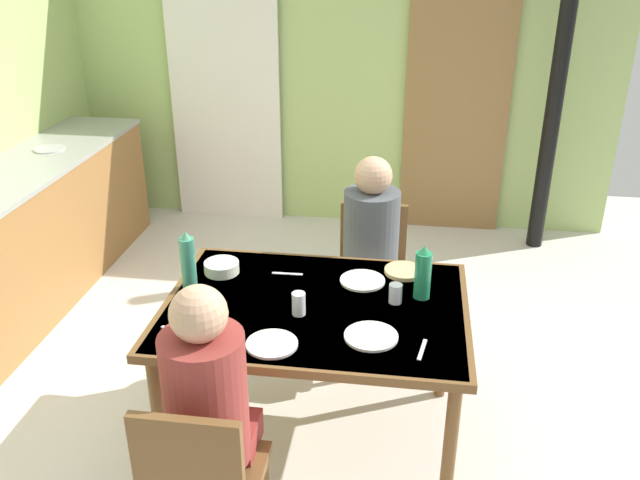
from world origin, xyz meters
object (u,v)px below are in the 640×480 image
Objects in this scene: person_far_diner at (371,236)px; water_bottle_green_far at (423,274)px; person_near_diner at (207,394)px; water_bottle_green_near at (188,262)px; dining_table at (315,318)px; chair_far_diner at (371,271)px; kitchen_counter at (34,230)px; serving_bowl_center at (222,267)px.

water_bottle_green_far is (0.27, -0.57, 0.09)m from person_far_diner.
water_bottle_green_near is (-0.32, 0.78, 0.11)m from person_near_diner.
dining_table is 0.77m from person_near_diner.
chair_far_diner is 1.66m from person_near_diner.
water_bottle_green_far is at bearing 16.34° from dining_table.
dining_table is at bearing 77.04° from chair_far_diner.
kitchen_counter is at bearing -12.18° from person_far_diner.
kitchen_counter is 3.16× the size of person_far_diner.
kitchen_counter is at bearing 133.08° from person_near_diner.
person_far_diner is at bearing 39.21° from water_bottle_green_near.
chair_far_diner is 3.39× the size of water_bottle_green_far.
person_far_diner reaches higher than dining_table.
person_far_diner reaches higher than chair_far_diner.
chair_far_diner reaches higher than dining_table.
chair_far_diner is 1.13× the size of person_far_diner.
dining_table is 1.56× the size of chair_far_diner.
kitchen_counter is 1.91m from water_bottle_green_near.
person_near_diner is at bearing -111.71° from dining_table.
water_bottle_green_far is at bearing 115.43° from person_far_diner.
person_far_diner is (0.48, 1.42, 0.00)m from person_near_diner.
serving_bowl_center is (1.58, -0.96, 0.33)m from kitchen_counter.
serving_bowl_center is at bearing 41.19° from chair_far_diner.
kitchen_counter is 2.41m from dining_table.
person_far_diner is at bearing 71.42° from person_near_diner.
water_bottle_green_near is (-0.79, -0.78, 0.39)m from chair_far_diner.
person_near_diner is 1.14m from water_bottle_green_far.
serving_bowl_center is (-0.69, -0.61, 0.28)m from chair_far_diner.
person_near_diner is 1.50m from person_far_diner.
chair_far_diner is 2.98× the size of water_bottle_green_near.
person_far_diner is at bearing 74.66° from dining_table.
kitchen_counter is 14.29× the size of serving_bowl_center.
person_near_diner is 0.98m from serving_bowl_center.
dining_table is 7.99× the size of serving_bowl_center.
kitchen_counter reaches higher than chair_far_diner.
kitchen_counter is 2.64m from person_near_diner.
person_near_diner is (-0.28, -0.71, 0.10)m from dining_table.
person_far_diner is (0.20, 0.71, 0.10)m from dining_table.
person_far_diner is 0.64m from water_bottle_green_far.
kitchen_counter is 8.32× the size of water_bottle_green_near.
chair_far_diner is at bearing -8.85° from kitchen_counter.
dining_table is 0.89m from chair_far_diner.
chair_far_diner is (2.27, -0.35, 0.05)m from kitchen_counter.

